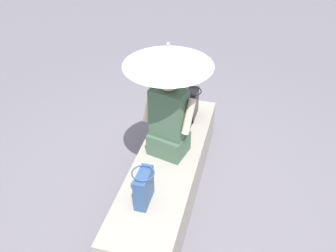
% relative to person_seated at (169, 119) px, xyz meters
% --- Properties ---
extents(ground_plane, '(14.00, 14.00, 0.00)m').
position_rel_person_seated_xyz_m(ground_plane, '(0.11, 0.01, -0.86)').
color(ground_plane, slate).
extents(stone_bench, '(2.19, 0.60, 0.47)m').
position_rel_person_seated_xyz_m(stone_bench, '(0.11, 0.01, -0.62)').
color(stone_bench, '#A8A093').
rests_on(stone_bench, ground).
extents(person_seated, '(0.35, 0.50, 0.90)m').
position_rel_person_seated_xyz_m(person_seated, '(0.00, 0.00, 0.00)').
color(person_seated, '#47664C').
rests_on(person_seated, stone_bench).
extents(parasol, '(0.77, 0.77, 1.13)m').
position_rel_person_seated_xyz_m(parasol, '(-0.02, -0.01, 0.63)').
color(parasol, '#B7B7BC').
rests_on(parasol, stone_bench).
extents(handbag_black, '(0.28, 0.21, 0.33)m').
position_rel_person_seated_xyz_m(handbag_black, '(-0.65, 0.08, -0.23)').
color(handbag_black, black).
rests_on(handbag_black, stone_bench).
extents(tote_bag_canvas, '(0.25, 0.19, 0.33)m').
position_rel_person_seated_xyz_m(tote_bag_canvas, '(0.67, -0.04, -0.23)').
color(tote_bag_canvas, '#335184').
rests_on(tote_bag_canvas, stone_bench).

